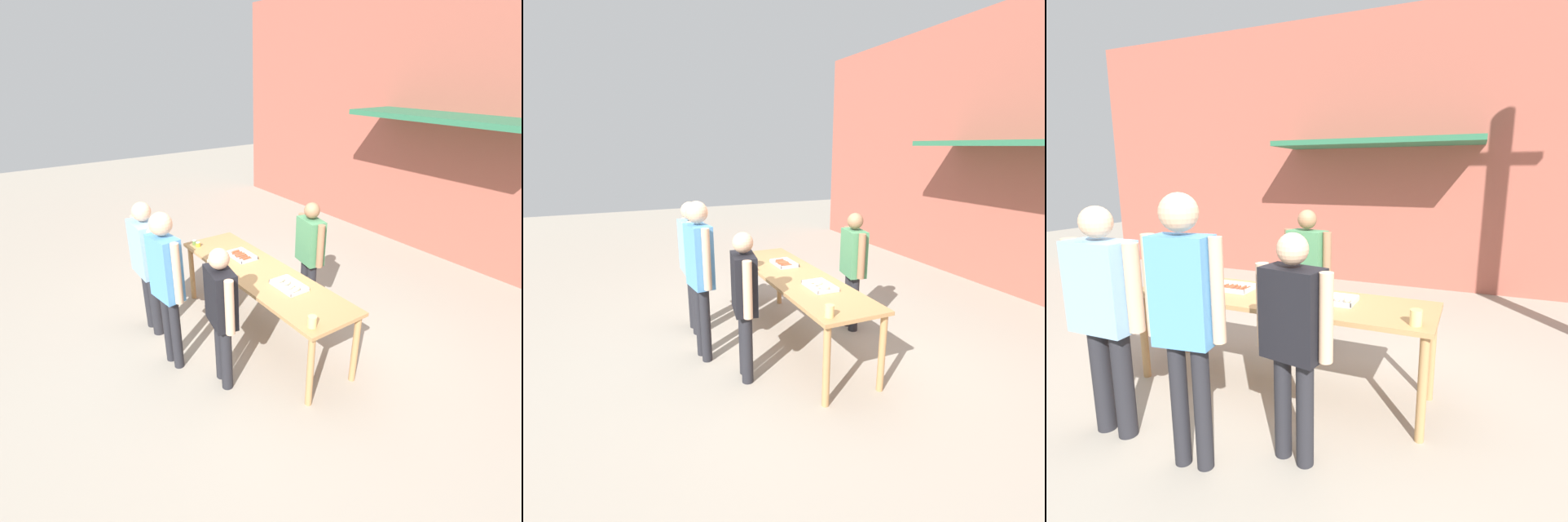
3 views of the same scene
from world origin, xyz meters
The scene contains 12 objects.
ground_plane centered at (0.00, 0.00, 0.00)m, with size 24.00×24.00×0.00m, color #A39989.
building_facade_back centered at (0.00, 3.98, 2.26)m, with size 12.00×1.11×4.50m.
serving_table centered at (0.00, 0.00, 0.77)m, with size 2.69×0.75×0.86m.
food_tray_sausages centered at (-0.50, 0.05, 0.88)m, with size 0.39×0.25×0.04m.
food_tray_buns centered at (0.48, 0.05, 0.89)m, with size 0.40×0.26×0.07m.
condiment_jar_mustard centered at (-1.21, -0.26, 0.90)m, with size 0.06×0.06×0.07m.
condiment_jar_ketchup centered at (-1.13, -0.26, 0.90)m, with size 0.06×0.06×0.07m.
beer_cup centered at (1.20, -0.25, 0.92)m, with size 0.09×0.09×0.12m.
person_server_behind_table centered at (-0.08, 0.84, 0.92)m, with size 0.57×0.29×1.56m.
person_customer_holding_hotdog centered at (-0.85, -1.06, 1.00)m, with size 0.68×0.26×1.70m.
person_customer_with_cup centered at (0.51, -0.83, 0.93)m, with size 0.57×0.28×1.57m.
person_customer_waiting_in_line centered at (-0.08, -1.14, 1.10)m, with size 0.54×0.25×1.81m.
Camera 2 is at (4.16, -2.01, 2.36)m, focal length 28.00 mm.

